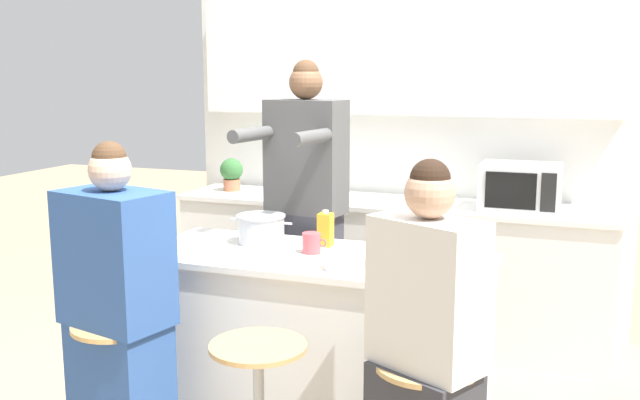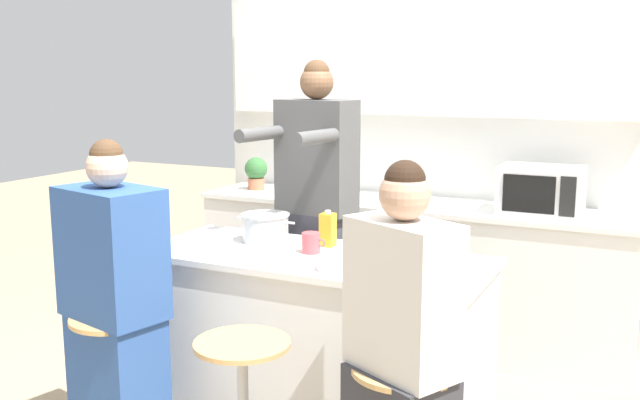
{
  "view_description": "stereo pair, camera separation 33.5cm",
  "coord_description": "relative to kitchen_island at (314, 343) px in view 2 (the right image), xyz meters",
  "views": [
    {
      "loc": [
        1.14,
        -3.03,
        1.72
      ],
      "look_at": [
        0.0,
        0.07,
        1.13
      ],
      "focal_mm": 40.0,
      "sensor_mm": 36.0,
      "label": 1
    },
    {
      "loc": [
        1.45,
        -2.9,
        1.72
      ],
      "look_at": [
        0.0,
        0.07,
        1.13
      ],
      "focal_mm": 40.0,
      "sensor_mm": 36.0,
      "label": 2
    }
  ],
  "objects": [
    {
      "name": "wall_back",
      "position": [
        0.0,
        1.65,
        1.1
      ],
      "size": [
        3.01,
        0.22,
        2.7
      ],
      "color": "silver",
      "rests_on": "ground_plane"
    },
    {
      "name": "back_counter",
      "position": [
        0.0,
        1.36,
        0.01
      ],
      "size": [
        2.79,
        0.6,
        0.91
      ],
      "color": "white",
      "rests_on": "ground_plane"
    },
    {
      "name": "kitchen_island",
      "position": [
        0.0,
        0.0,
        0.0
      ],
      "size": [
        1.65,
        0.68,
        0.88
      ],
      "color": "black",
      "rests_on": "ground_plane"
    },
    {
      "name": "bar_stool_leftmost",
      "position": [
        -0.66,
        -0.63,
        -0.07
      ],
      "size": [
        0.39,
        0.39,
        0.68
      ],
      "color": "tan",
      "rests_on": "ground_plane"
    },
    {
      "name": "person_cooking",
      "position": [
        -0.27,
        0.57,
        0.44
      ],
      "size": [
        0.48,
        0.61,
        1.79
      ],
      "rotation": [
        0.0,
        0.0,
        -0.12
      ],
      "color": "#383842",
      "rests_on": "ground_plane"
    },
    {
      "name": "person_wrapped_blanket",
      "position": [
        -0.66,
        -0.62,
        0.24
      ],
      "size": [
        0.5,
        0.38,
        1.45
      ],
      "rotation": [
        0.0,
        0.0,
        -0.24
      ],
      "color": "#2D5193",
      "rests_on": "ground_plane"
    },
    {
      "name": "person_seated_near",
      "position": [
        0.66,
        -0.62,
        0.21
      ],
      "size": [
        0.45,
        0.4,
        1.43
      ],
      "rotation": [
        0.0,
        0.0,
        -0.46
      ],
      "color": "#333338",
      "rests_on": "ground_plane"
    },
    {
      "name": "cooking_pot",
      "position": [
        -0.34,
        0.13,
        0.51
      ],
      "size": [
        0.33,
        0.25,
        0.14
      ],
      "color": "#B7BABC",
      "rests_on": "kitchen_island"
    },
    {
      "name": "fruit_bowl",
      "position": [
        0.21,
        -0.18,
        0.47
      ],
      "size": [
        0.18,
        0.18,
        0.06
      ],
      "color": "white",
      "rests_on": "kitchen_island"
    },
    {
      "name": "coffee_cup_near",
      "position": [
        0.42,
        -0.21,
        0.48
      ],
      "size": [
        0.1,
        0.07,
        0.1
      ],
      "color": "orange",
      "rests_on": "kitchen_island"
    },
    {
      "name": "coffee_cup_far",
      "position": [
        -0.03,
        0.03,
        0.48
      ],
      "size": [
        0.12,
        0.09,
        0.1
      ],
      "color": "#DB4C51",
      "rests_on": "kitchen_island"
    },
    {
      "name": "juice_carton",
      "position": [
        -0.01,
        0.18,
        0.52
      ],
      "size": [
        0.07,
        0.07,
        0.18
      ],
      "color": "gold",
      "rests_on": "kitchen_island"
    },
    {
      "name": "microwave",
      "position": [
        0.81,
        1.32,
        0.6
      ],
      "size": [
        0.46,
        0.33,
        0.28
      ],
      "color": "white",
      "rests_on": "back_counter"
    },
    {
      "name": "potted_plant",
      "position": [
        -1.13,
        1.36,
        0.59
      ],
      "size": [
        0.16,
        0.16,
        0.23
      ],
      "color": "#A86042",
      "rests_on": "back_counter"
    }
  ]
}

